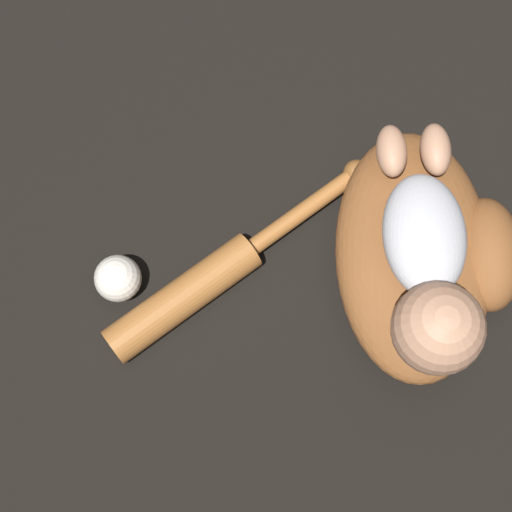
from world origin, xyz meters
The scene contains 5 objects.
ground_plane centered at (0.00, 0.00, 0.00)m, with size 6.00×6.00×0.00m, color black.
baseball_glove centered at (-0.06, 0.07, 0.05)m, with size 0.41×0.32×0.10m.
baby_figure centered at (0.00, 0.06, 0.15)m, with size 0.36×0.18×0.12m.
baseball_bat centered at (0.03, -0.23, 0.03)m, with size 0.37×0.33×0.06m.
baseball centered at (0.06, -0.36, 0.03)m, with size 0.07×0.07×0.07m.
Camera 1 is at (0.34, -0.09, 1.21)m, focal length 60.00 mm.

